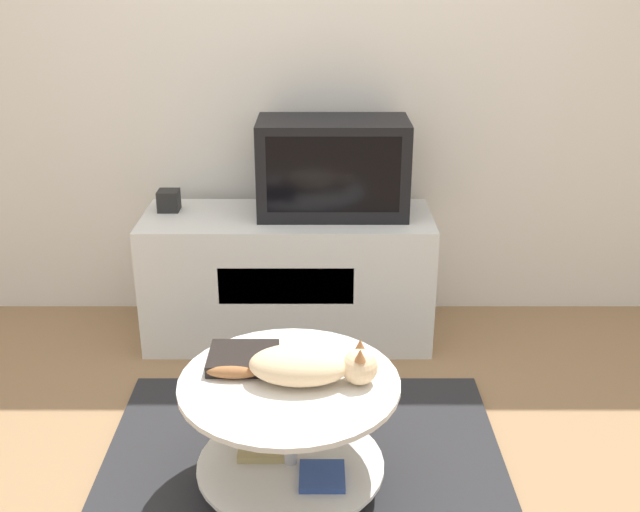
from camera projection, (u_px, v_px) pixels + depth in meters
name	position (u px, v px, depth m)	size (l,w,h in m)	color
ground_plane	(303.00, 506.00, 2.43)	(12.00, 12.00, 0.00)	#93704C
wall_back	(308.00, 42.00, 3.34)	(8.00, 0.05, 2.60)	silver
rug	(303.00, 503.00, 2.43)	(1.40, 1.51, 0.02)	#28282B
tv_stand	(289.00, 277.00, 3.41)	(1.28, 0.48, 0.59)	silver
tv	(334.00, 167.00, 3.26)	(0.65, 0.33, 0.42)	black
speaker	(170.00, 200.00, 3.35)	(0.09, 0.09, 0.09)	black
coffee_table	(291.00, 423.00, 2.38)	(0.69, 0.69, 0.42)	#B2B2B7
dvd_box	(244.00, 358.00, 2.41)	(0.22, 0.19, 0.04)	black
cat	(309.00, 365.00, 2.29)	(0.53, 0.19, 0.13)	beige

